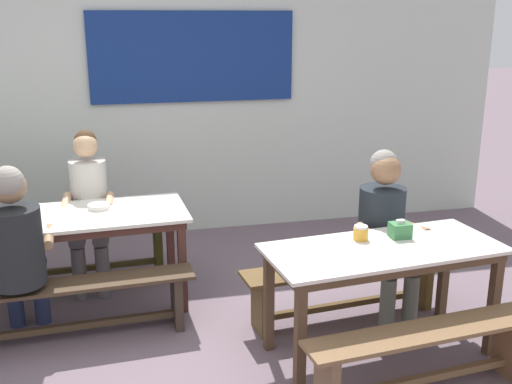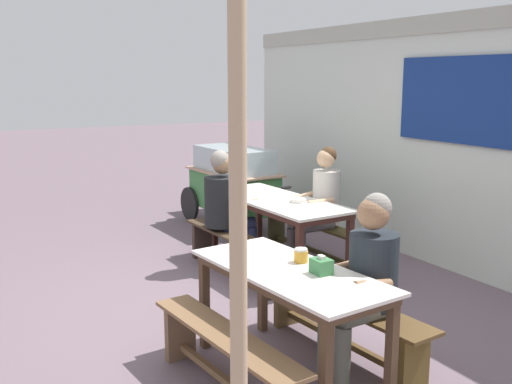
{
  "view_description": "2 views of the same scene",
  "coord_description": "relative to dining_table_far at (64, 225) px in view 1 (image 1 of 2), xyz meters",
  "views": [
    {
      "loc": [
        -0.35,
        -3.51,
        2.17
      ],
      "look_at": [
        0.59,
        0.47,
        0.98
      ],
      "focal_mm": 42.31,
      "sensor_mm": 36.0,
      "label": 1
    },
    {
      "loc": [
        4.48,
        -2.23,
        2.02
      ],
      "look_at": [
        -0.04,
        0.29,
        1.01
      ],
      "focal_mm": 41.63,
      "sensor_mm": 36.0,
      "label": 2
    }
  ],
  "objects": [
    {
      "name": "backdrop_wall",
      "position": [
        0.78,
        1.6,
        0.72
      ],
      "size": [
        7.44,
        0.23,
        2.66
      ],
      "color": "silver",
      "rests_on": "ground_plane"
    },
    {
      "name": "soup_bowl",
      "position": [
        0.26,
        0.1,
        0.09
      ],
      "size": [
        0.17,
        0.17,
        0.04
      ],
      "primitive_type": "cylinder",
      "color": "silver",
      "rests_on": "dining_table_far"
    },
    {
      "name": "bench_far_back",
      "position": [
        -0.03,
        0.51,
        -0.4
      ],
      "size": [
        1.74,
        0.34,
        0.43
      ],
      "color": "#504420",
      "rests_on": "ground_plane"
    },
    {
      "name": "bench_near_back",
      "position": [
        2.0,
        -0.63,
        -0.39
      ],
      "size": [
        1.58,
        0.44,
        0.43
      ],
      "color": "brown",
      "rests_on": "ground_plane"
    },
    {
      "name": "dining_table_far",
      "position": [
        0.0,
        0.0,
        0.0
      ],
      "size": [
        1.86,
        0.82,
        0.75
      ],
      "color": "white",
      "rests_on": "ground_plane"
    },
    {
      "name": "tissue_box",
      "position": [
        2.22,
        -1.0,
        0.13
      ],
      "size": [
        0.13,
        0.11,
        0.12
      ],
      "color": "#397B44",
      "rests_on": "dining_table_near"
    },
    {
      "name": "dining_table_near",
      "position": [
        2.05,
        -1.14,
        -0.01
      ],
      "size": [
        1.59,
        0.8,
        0.75
      ],
      "color": "silver",
      "rests_on": "ground_plane"
    },
    {
      "name": "condiment_jar",
      "position": [
        1.95,
        -0.98,
        0.12
      ],
      "size": [
        0.1,
        0.1,
        0.1
      ],
      "color": "gold",
      "rests_on": "dining_table_near"
    },
    {
      "name": "person_center_facing",
      "position": [
        0.17,
        0.44,
        0.03
      ],
      "size": [
        0.42,
        0.58,
        1.29
      ],
      "color": "#605A5A",
      "rests_on": "ground_plane"
    },
    {
      "name": "ground_plane",
      "position": [
        0.77,
        -0.95,
        -0.68
      ],
      "size": [
        40.0,
        40.0,
        0.0
      ],
      "primitive_type": "plane",
      "color": "#6C5962"
    },
    {
      "name": "person_right_near_table",
      "position": [
        2.28,
        -0.66,
        0.04
      ],
      "size": [
        0.46,
        0.56,
        1.26
      ],
      "color": "#5F6257",
      "rests_on": "ground_plane"
    },
    {
      "name": "bench_far_front",
      "position": [
        0.03,
        -0.51,
        -0.39
      ],
      "size": [
        1.75,
        0.36,
        0.43
      ],
      "color": "#413020",
      "rests_on": "ground_plane"
    },
    {
      "name": "person_left_back_turned",
      "position": [
        -0.27,
        -0.47,
        0.05
      ],
      "size": [
        0.47,
        0.56,
        1.27
      ],
      "color": "navy",
      "rests_on": "ground_plane"
    },
    {
      "name": "bench_near_front",
      "position": [
        2.09,
        -1.64,
        -0.4
      ],
      "size": [
        1.5,
        0.4,
        0.43
      ],
      "color": "brown",
      "rests_on": "ground_plane"
    }
  ]
}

